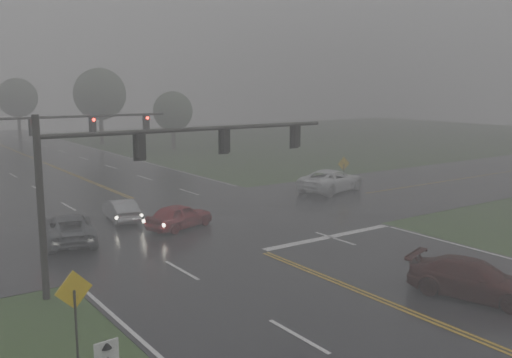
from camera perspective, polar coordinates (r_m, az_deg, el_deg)
main_road at (r=32.36m, az=-5.32°, el=-4.89°), size 18.00×160.00×0.02m
cross_street at (r=34.06m, az=-6.99°, el=-4.19°), size 120.00×14.00×0.02m
stop_bar at (r=30.53m, az=7.39°, el=-5.80°), size 8.50×0.50×0.01m
sedan_maroon at (r=23.55m, az=20.84°, el=-11.02°), size 3.45×5.27×1.42m
sedan_red at (r=32.35m, az=-7.63°, el=-4.94°), size 4.46×2.91×1.41m
sedan_silver at (r=34.76m, az=-13.32°, el=-4.10°), size 1.88×4.08×1.29m
car_grey at (r=30.81m, az=-18.13°, el=-6.06°), size 3.49×5.62×1.45m
pickup_white at (r=43.47m, az=7.54°, el=-1.23°), size 6.45×4.13×1.65m
signal_gantry_near at (r=23.50m, az=-10.96°, el=1.71°), size 13.47×0.30×6.92m
signal_gantry_far at (r=38.93m, az=-21.02°, el=4.02°), size 13.05×0.34×6.69m
sign_diamond_west at (r=17.40m, az=-17.69°, el=-11.55°), size 1.15×0.26×2.79m
sign_diamond_east at (r=43.78m, az=8.77°, el=1.13°), size 1.08×0.13×2.59m
tree_ne_a at (r=79.69m, az=-15.35°, el=8.19°), size 6.95×6.95×10.21m
tree_e_near at (r=71.58m, az=-8.32°, el=6.72°), size 4.89×4.89×7.19m
tree_n_far at (r=98.04m, az=-22.75°, el=7.51°), size 6.15×6.15×9.03m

